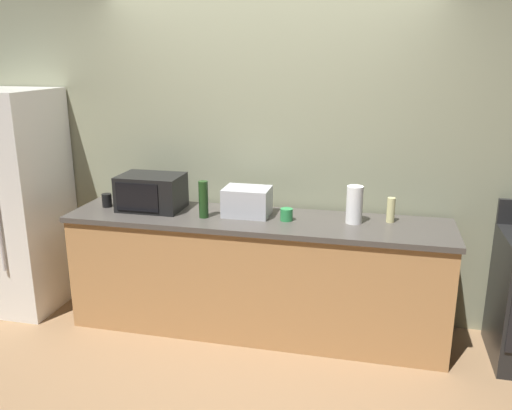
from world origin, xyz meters
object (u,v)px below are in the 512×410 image
Objects in this scene: bottle_vinegar at (391,210)px; mug_green at (287,215)px; paper_towel_roll at (354,205)px; refrigerator at (13,201)px; bottle_wine at (203,199)px; mug_black at (107,200)px; microwave at (151,192)px; toaster_oven at (247,201)px.

mug_green is at bearing -169.72° from bottle_vinegar.
paper_towel_roll is 3.00× the size of mug_green.
refrigerator is 2.28m from mug_green.
mug_black is (-0.83, 0.09, -0.08)m from bottle_wine.
mug_green is at bearing 5.95° from bottle_wine.
refrigerator reaches higher than bottle_wine.
mug_black is (-0.37, -0.03, -0.08)m from microwave.
bottle_wine is (0.46, -0.12, 0.00)m from microwave.
mug_black is 1.44m from mug_green.
mug_black is at bearing -175.97° from microwave.
toaster_oven is 3.23× the size of mug_black.
mug_green is (-0.73, -0.13, -0.05)m from bottle_vinegar.
toaster_oven is 1.26× the size of paper_towel_roll.
mug_green is at bearing -173.40° from paper_towel_roll.
refrigerator is 6.55× the size of bottle_wine.
toaster_oven is at bearing 0.92° from microwave.
toaster_oven is at bearing 1.94° from mug_black.
paper_towel_roll reaches higher than bottle_vinegar.
bottle_wine reaches higher than toaster_oven.
microwave is 2.66× the size of bottle_vinegar.
paper_towel_roll is 1.92m from mug_black.
mug_black reaches higher than mug_green.
mug_black is at bearing 1.50° from refrigerator.
microwave is 1.41× the size of toaster_oven.
bottle_wine is 0.84m from mug_black.
paper_towel_roll reaches higher than mug_green.
microwave is at bearing 177.16° from mug_green.
mug_black is (-2.17, -0.11, -0.04)m from bottle_vinegar.
mug_green is at bearing -2.84° from microwave.
refrigerator reaches higher than mug_green.
refrigerator is 17.08× the size of mug_black.
mug_black is (-1.92, -0.03, -0.08)m from paper_towel_roll.
bottle_wine is (-0.30, -0.13, 0.03)m from toaster_oven.
bottle_vinegar is (0.25, 0.08, -0.04)m from paper_towel_roll.
toaster_oven is (1.97, 0.06, 0.10)m from refrigerator.
mug_green is at bearing -1.07° from mug_black.
paper_towel_roll is 1.50× the size of bottle_vinegar.
refrigerator reaches higher than mug_black.
mug_black is (-1.13, -0.04, -0.05)m from toaster_oven.
microwave reaches higher than mug_black.
mug_black is 1.17× the size of mug_green.
toaster_oven is 1.24× the size of bottle_wine.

